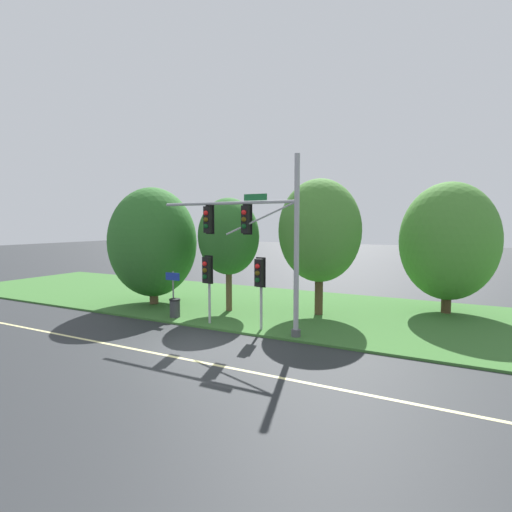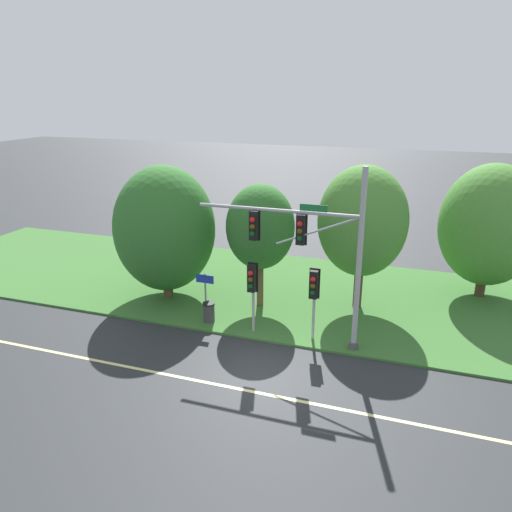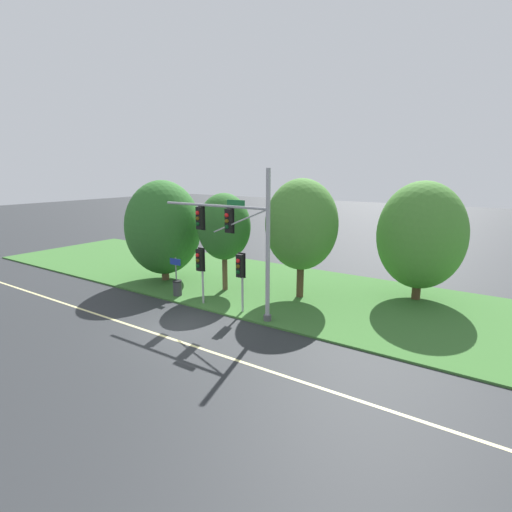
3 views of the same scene
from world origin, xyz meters
name	(u,v)px [view 3 (image 3 of 3)]	position (x,y,z in m)	size (l,w,h in m)	color
ground_plane	(180,327)	(0.00, 0.00, 0.00)	(160.00, 160.00, 0.00)	#282B2D
lane_stripe	(161,335)	(0.00, -1.20, 0.00)	(36.00, 0.16, 0.01)	beige
grass_verge	(269,286)	(0.00, 8.25, 0.05)	(48.00, 11.50, 0.10)	#386B2D
traffic_signal_mast	(238,233)	(1.39, 3.00, 4.45)	(7.00, 0.49, 7.58)	#9EA0A5
pedestrian_signal_near_kerb	(200,263)	(-1.29, 3.03, 2.47)	(0.46, 0.55, 3.25)	#9EA0A5
pedestrian_signal_further_along	(240,269)	(1.39, 3.17, 2.47)	(0.46, 0.55, 3.25)	#9EA0A5
route_sign_post	(176,270)	(-3.76, 3.53, 1.61)	(0.87, 0.08, 2.29)	slate
tree_nearest_road	(163,228)	(-6.82, 5.50, 3.74)	(5.09, 5.09, 6.83)	brown
tree_left_of_mast	(224,227)	(-1.91, 5.97, 4.13)	(3.30, 3.30, 6.11)	brown
tree_behind_signpost	(301,225)	(2.72, 7.38, 4.46)	(4.25, 4.25, 7.03)	#4C3823
tree_mid_verge	(421,235)	(8.61, 10.87, 3.90)	(4.96, 4.96, 6.91)	#4C3823
trash_bin	(177,288)	(-3.55, 3.40, 0.57)	(0.56, 0.56, 0.93)	#38383D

